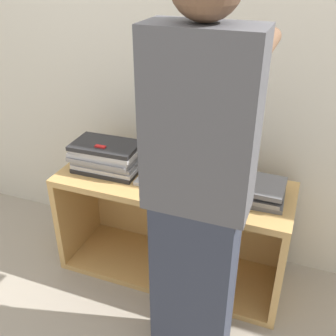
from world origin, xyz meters
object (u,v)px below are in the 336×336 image
(laptop_open, at_px, (176,170))
(laptop_stack_right, at_px, (247,188))
(person, at_px, (198,195))
(laptop_stack_left, at_px, (107,156))

(laptop_open, relative_size, laptop_stack_right, 0.96)
(laptop_stack_right, bearing_deg, person, -104.20)
(laptop_stack_left, distance_m, person, 0.84)
(laptop_stack_right, distance_m, person, 0.53)
(laptop_stack_left, height_order, laptop_stack_right, laptop_stack_left)
(laptop_open, bearing_deg, person, -62.26)
(laptop_stack_left, bearing_deg, person, -35.18)
(laptop_stack_right, height_order, person, person)
(laptop_open, height_order, person, person)
(laptop_stack_right, bearing_deg, laptop_open, 172.13)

